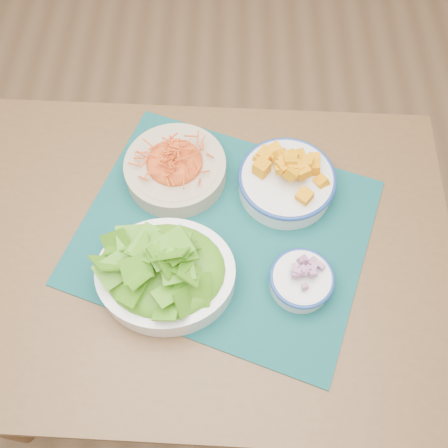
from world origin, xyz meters
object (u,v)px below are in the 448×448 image
(placemat, at_px, (224,231))
(squash_bowl, at_px, (287,178))
(table, at_px, (185,265))
(carrot_bowl, at_px, (175,165))
(lettuce_bowl, at_px, (165,269))
(onion_bowl, at_px, (302,279))

(placemat, bearing_deg, squash_bowl, 57.81)
(table, xyz_separation_m, placemat, (0.09, 0.04, 0.11))
(table, height_order, carrot_bowl, carrot_bowl)
(squash_bowl, xyz_separation_m, lettuce_bowl, (-0.25, -0.23, 0.02))
(placemat, relative_size, onion_bowl, 4.49)
(placemat, height_order, onion_bowl, onion_bowl)
(placemat, bearing_deg, lettuce_bowl, -113.91)
(placemat, xyz_separation_m, carrot_bowl, (-0.11, 0.14, 0.05))
(carrot_bowl, bearing_deg, lettuce_bowl, -90.46)
(onion_bowl, bearing_deg, carrot_bowl, 135.64)
(table, bearing_deg, lettuce_bowl, -103.85)
(carrot_bowl, height_order, lettuce_bowl, lettuce_bowl)
(placemat, relative_size, lettuce_bowl, 2.14)
(onion_bowl, bearing_deg, table, 160.66)
(table, distance_m, onion_bowl, 0.30)
(table, bearing_deg, carrot_bowl, 98.90)
(table, bearing_deg, placemat, 24.02)
(table, height_order, placemat, placemat)
(carrot_bowl, relative_size, squash_bowl, 1.10)
(lettuce_bowl, bearing_deg, squash_bowl, 41.48)
(squash_bowl, bearing_deg, lettuce_bowl, -137.73)
(placemat, xyz_separation_m, lettuce_bowl, (-0.11, -0.12, 0.07))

